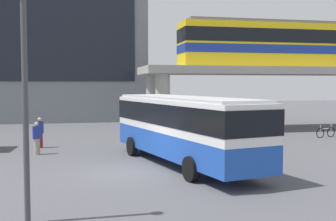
% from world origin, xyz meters
% --- Properties ---
extents(ground_plane, '(120.00, 120.00, 0.00)m').
position_xyz_m(ground_plane, '(0.00, 10.00, 0.00)').
color(ground_plane, '#515156').
extents(station_building, '(27.31, 12.38, 15.08)m').
position_xyz_m(station_building, '(-8.63, 30.22, 7.54)').
color(station_building, slate).
rests_on(station_building, ground_plane).
extents(elevated_platform, '(29.61, 5.92, 5.20)m').
position_xyz_m(elevated_platform, '(17.88, 15.15, 4.44)').
color(elevated_platform, '#9E9B93').
rests_on(elevated_platform, ground_plane).
extents(train, '(22.12, 2.96, 3.84)m').
position_xyz_m(train, '(17.26, 15.15, 7.16)').
color(train, yellow).
rests_on(train, elevated_platform).
extents(bus_main, '(4.98, 11.33, 3.22)m').
position_xyz_m(bus_main, '(2.88, 1.15, 1.99)').
color(bus_main, '#1E4CB2').
rests_on(bus_main, ground_plane).
extents(bicycle_orange, '(1.72, 0.60, 1.04)m').
position_xyz_m(bicycle_orange, '(10.78, 11.53, 0.36)').
color(bicycle_orange, black).
rests_on(bicycle_orange, ground_plane).
extents(bicycle_silver, '(1.75, 0.50, 1.04)m').
position_xyz_m(bicycle_silver, '(15.38, 9.04, 0.36)').
color(bicycle_silver, black).
rests_on(bicycle_silver, ground_plane).
extents(bicycle_black, '(1.74, 0.53, 1.04)m').
position_xyz_m(bicycle_black, '(9.32, 10.02, 0.36)').
color(bicycle_black, black).
rests_on(bicycle_black, ground_plane).
extents(pedestrian_walking_across, '(0.46, 0.36, 1.77)m').
position_xyz_m(pedestrian_walking_across, '(-4.12, 5.73, 0.84)').
color(pedestrian_walking_across, gray).
rests_on(pedestrian_walking_across, ground_plane).
extents(pedestrian_near_building, '(0.46, 0.36, 1.81)m').
position_xyz_m(pedestrian_near_building, '(-4.17, 8.19, 0.86)').
color(pedestrian_near_building, maroon).
rests_on(pedestrian_near_building, ground_plane).
extents(lamp_post, '(0.36, 0.36, 6.41)m').
position_xyz_m(lamp_post, '(-3.29, -5.94, 3.78)').
color(lamp_post, '#3F3F44').
rests_on(lamp_post, ground_plane).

